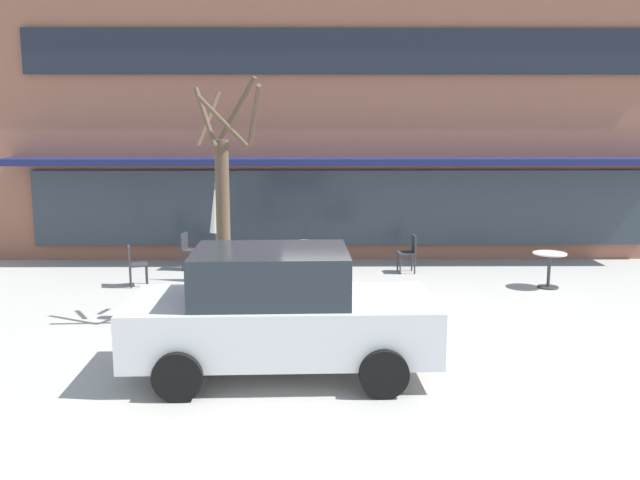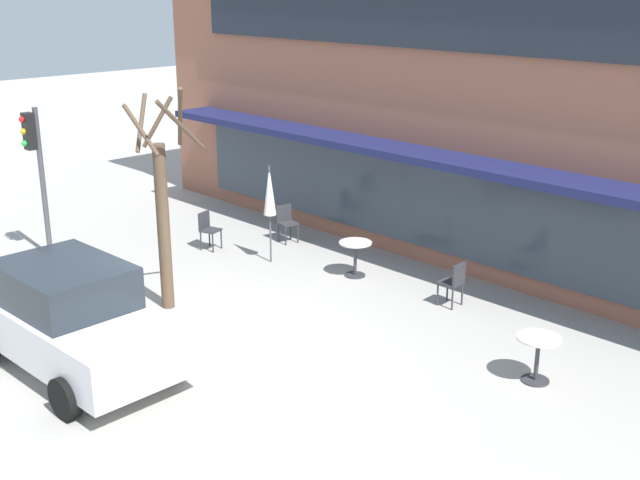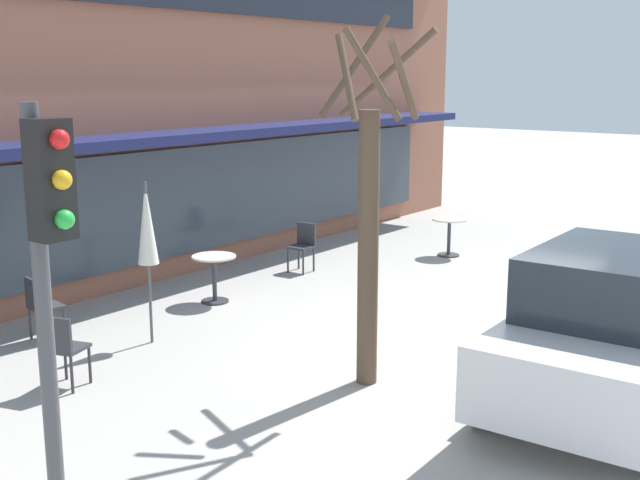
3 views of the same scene
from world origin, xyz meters
The scene contains 11 objects.
ground_plane centered at (0.00, 0.00, 0.00)m, with size 80.00×80.00×0.00m, color #ADA8A0.
building_facade centered at (0.00, 9.96, 3.61)m, with size 19.43×9.10×7.22m.
cafe_table_near_wall centered at (-0.89, 4.28, 0.52)m, with size 0.70×0.70×0.76m.
cafe_table_streetside centered at (4.32, 2.89, 0.52)m, with size 0.70×0.70×0.76m.
patio_umbrella_green_folded centered at (-2.82, 3.58, 1.63)m, with size 0.28×0.28×2.20m.
cafe_chair_0 centered at (-4.53, 3.12, 0.53)m, with size 0.50×0.50×0.89m.
cafe_chair_1 centered at (1.57, 4.43, 0.53)m, with size 0.42×0.42×0.89m.
cafe_chair_2 centered at (-3.68, 4.81, 0.53)m, with size 0.47×0.47×0.89m.
parked_sedan centered at (-1.16, -2.07, 0.88)m, with size 4.25×2.11×1.76m.
street_tree centered at (-2.22, 0.46, 1.95)m, with size 1.19×1.23×4.25m.
traffic_light_pole centered at (-6.63, 0.12, 2.30)m, with size 0.26×0.44×3.40m.
Camera 2 is at (10.07, -7.42, 6.03)m, focal length 45.00 mm.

